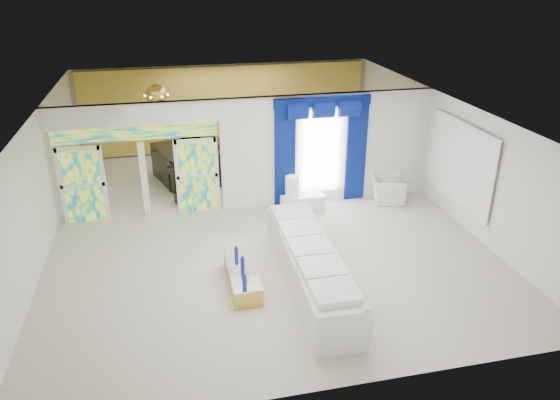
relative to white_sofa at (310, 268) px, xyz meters
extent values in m
plane|color=#B7AF9E|center=(-0.50, 3.13, -0.42)|extent=(12.00, 12.00, 0.00)
cube|color=white|center=(1.65, 4.13, 1.08)|extent=(5.70, 0.18, 3.00)
cube|color=white|center=(-3.35, 4.13, 2.31)|extent=(4.30, 0.18, 0.55)
cube|color=#994C3F|center=(-4.77, 4.13, 0.58)|extent=(0.95, 0.04, 2.00)
cube|color=#994C3F|center=(-1.92, 4.13, 0.58)|extent=(0.95, 0.04, 2.00)
cube|color=#994C3F|center=(-3.35, 4.13, 1.83)|extent=(4.00, 0.05, 0.35)
cube|color=white|center=(1.40, 4.03, 1.03)|extent=(1.00, 0.02, 2.30)
cube|color=#04074D|center=(0.40, 4.00, 0.98)|extent=(0.55, 0.10, 2.80)
cube|color=#04074D|center=(2.40, 4.00, 0.98)|extent=(0.55, 0.10, 2.80)
cube|color=#04074D|center=(1.40, 4.00, 2.40)|extent=(2.60, 0.12, 0.25)
cube|color=white|center=(4.44, 2.13, 1.13)|extent=(0.04, 2.70, 1.90)
cube|color=#B6792B|center=(-0.50, 9.03, 1.08)|extent=(9.70, 0.12, 2.90)
cube|color=silver|center=(0.00, 0.00, 0.00)|extent=(1.04, 4.40, 0.83)
cube|color=gold|center=(-1.35, 0.30, -0.23)|extent=(0.61, 1.73, 0.38)
cube|color=white|center=(0.81, 3.58, -0.22)|extent=(1.19, 0.41, 0.39)
cylinder|color=white|center=(0.51, 3.58, 0.27)|extent=(0.36, 0.36, 0.58)
imported|color=silver|center=(3.25, 3.70, -0.08)|extent=(1.13, 1.23, 0.68)
cube|color=black|center=(-2.09, 6.40, 0.10)|extent=(2.12, 2.44, 1.04)
cube|color=black|center=(-2.09, 4.80, -0.27)|extent=(0.96, 0.60, 0.30)
cube|color=tan|center=(-5.23, 6.18, -0.03)|extent=(0.57, 0.52, 0.78)
sphere|color=gold|center=(-2.80, 6.53, 2.23)|extent=(0.60, 0.60, 0.60)
cylinder|color=navy|center=(-1.34, 0.29, 0.09)|extent=(0.08, 0.08, 0.26)
cylinder|color=#152496|center=(-1.40, 0.83, 0.07)|extent=(0.08, 0.08, 0.20)
cylinder|color=navy|center=(-1.40, -0.28, 0.06)|extent=(0.09, 0.09, 0.19)
cylinder|color=silver|center=(-1.31, 0.60, 0.02)|extent=(0.11, 0.11, 0.11)
cylinder|color=white|center=(-1.30, 0.01, 0.03)|extent=(0.10, 0.10, 0.14)
camera|label=1|loc=(-2.60, -8.75, 5.59)|focal=33.49mm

